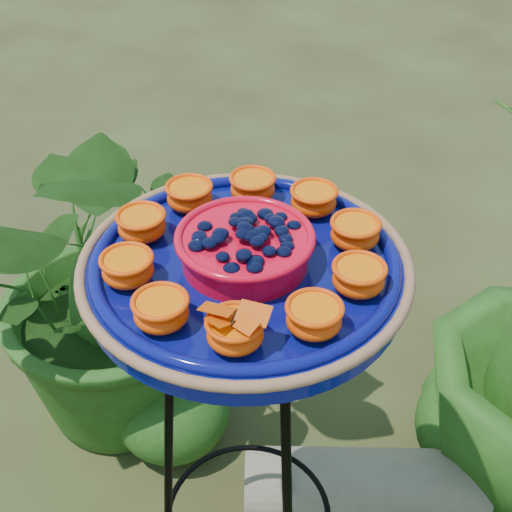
# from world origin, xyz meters

# --- Properties ---
(tripod_stand) EXTENTS (0.44, 0.44, 0.92)m
(tripod_stand) POSITION_xyz_m (0.03, 0.01, 0.56)
(tripod_stand) COLOR black
(tripod_stand) RESTS_ON ground
(feeder_dish) EXTENTS (0.61, 0.61, 0.11)m
(feeder_dish) POSITION_xyz_m (0.03, 0.01, 0.97)
(feeder_dish) COLOR #080D63
(feeder_dish) RESTS_ON tripod_stand
(driftwood_log) EXTENTS (0.60, 0.28, 0.19)m
(driftwood_log) POSITION_xyz_m (0.26, 0.26, 0.10)
(driftwood_log) COLOR gray
(driftwood_log) RESTS_ON ground
(shrub_back_left) EXTENTS (1.01, 0.93, 0.93)m
(shrub_back_left) POSITION_xyz_m (-0.40, 0.53, 0.47)
(shrub_back_left) COLOR #224412
(shrub_back_left) RESTS_ON ground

